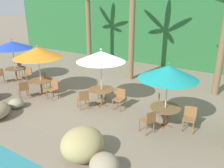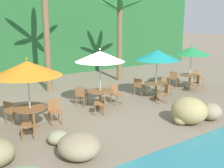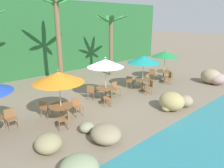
{
  "view_description": "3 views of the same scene",
  "coord_description": "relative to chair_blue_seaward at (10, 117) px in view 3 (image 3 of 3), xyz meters",
  "views": [
    {
      "loc": [
        5.58,
        -7.44,
        4.36
      ],
      "look_at": [
        0.5,
        0.53,
        0.95
      ],
      "focal_mm": 37.52,
      "sensor_mm": 36.0,
      "label": 1
    },
    {
      "loc": [
        -5.74,
        -9.01,
        3.58
      ],
      "look_at": [
        0.72,
        0.18,
        0.96
      ],
      "focal_mm": 43.51,
      "sensor_mm": 36.0,
      "label": 2
    },
    {
      "loc": [
        -7.13,
        -8.43,
        4.53
      ],
      "look_at": [
        0.52,
        0.11,
        0.92
      ],
      "focal_mm": 33.48,
      "sensor_mm": 36.0,
      "label": 3
    }
  ],
  "objects": [
    {
      "name": "chair_blue_seaward",
      "position": [
        0.0,
        0.0,
        0.0
      ],
      "size": [
        0.44,
        0.45,
        0.87
      ],
      "color": "olive",
      "rests_on": "ground"
    },
    {
      "name": "terrace_deck",
      "position": [
        4.98,
        -0.46,
        -0.51
      ],
      "size": [
        18.0,
        5.2,
        0.01
      ],
      "color": "gray",
      "rests_on": "ground"
    },
    {
      "name": "chair_teal_inland",
      "position": [
        7.68,
        0.27,
        0.0
      ],
      "size": [
        0.56,
        0.55,
        0.87
      ],
      "color": "olive",
      "rests_on": "ground"
    },
    {
      "name": "foliage_backdrop",
      "position": [
        4.98,
        8.54,
        2.49
      ],
      "size": [
        28.0,
        2.4,
        6.0
      ],
      "color": "#286633",
      "rests_on": "ground"
    },
    {
      "name": "umbrella_orange",
      "position": [
        1.97,
        -0.79,
        1.56
      ],
      "size": [
        2.25,
        2.25,
        2.43
      ],
      "color": "silver",
      "rests_on": "ground"
    },
    {
      "name": "chair_orange_left",
      "position": [
        1.72,
        -1.61,
        0.0
      ],
      "size": [
        0.56,
        0.56,
        0.87
      ],
      "color": "olive",
      "rests_on": "ground"
    },
    {
      "name": "dining_table_teal",
      "position": [
        8.1,
        -0.47,
        0.1
      ],
      "size": [
        1.1,
        1.1,
        0.74
      ],
      "color": "brown",
      "rests_on": "ground"
    },
    {
      "name": "chair_teal_left",
      "position": [
        7.83,
        -1.28,
        0.0
      ],
      "size": [
        0.56,
        0.56,
        0.87
      ],
      "color": "olive",
      "rests_on": "ground"
    },
    {
      "name": "umbrella_teal",
      "position": [
        8.1,
        -0.47,
        1.54
      ],
      "size": [
        2.07,
        2.07,
        2.4
      ],
      "color": "silver",
      "rests_on": "ground"
    },
    {
      "name": "dining_table_white",
      "position": [
        5.14,
        -0.23,
        0.1
      ],
      "size": [
        1.1,
        1.1,
        0.74
      ],
      "color": "brown",
      "rests_on": "ground"
    },
    {
      "name": "rock_seawall",
      "position": [
        5.19,
        -3.55,
        -0.12
      ],
      "size": [
        17.02,
        3.16,
        1.04
      ],
      "color": "gray",
      "rests_on": "ground"
    },
    {
      "name": "chair_teal_seaward",
      "position": [
        8.93,
        -0.28,
        0.0
      ],
      "size": [
        0.47,
        0.47,
        0.87
      ],
      "color": "olive",
      "rests_on": "ground"
    },
    {
      "name": "palm_tree_second",
      "position": [
        4.45,
        3.69,
        3.49
      ],
      "size": [
        3.34,
        3.46,
        6.09
      ],
      "color": "brown",
      "rests_on": "ground"
    },
    {
      "name": "chair_orange_seaward",
      "position": [
        2.83,
        -0.8,
        0.0
      ],
      "size": [
        0.47,
        0.47,
        0.87
      ],
      "color": "olive",
      "rests_on": "ground"
    },
    {
      "name": "umbrella_white",
      "position": [
        5.14,
        -0.23,
        1.67
      ],
      "size": [
        2.04,
        2.04,
        2.51
      ],
      "color": "silver",
      "rests_on": "ground"
    },
    {
      "name": "chair_green_inland",
      "position": [
        10.45,
        0.56,
        0.0
      ],
      "size": [
        0.58,
        0.58,
        0.87
      ],
      "color": "olive",
      "rests_on": "ground"
    },
    {
      "name": "dining_table_orange",
      "position": [
        1.97,
        -0.79,
        0.1
      ],
      "size": [
        1.1,
        1.1,
        0.74
      ],
      "color": "brown",
      "rests_on": "ground"
    },
    {
      "name": "chair_green_seaward",
      "position": [
        11.79,
        -0.01,
        0.0
      ],
      "size": [
        0.44,
        0.44,
        0.87
      ],
      "color": "olive",
      "rests_on": "ground"
    },
    {
      "name": "umbrella_green",
      "position": [
        10.95,
        -0.14,
        1.52
      ],
      "size": [
        1.97,
        1.97,
        2.36
      ],
      "color": "silver",
      "rests_on": "ground"
    },
    {
      "name": "chair_white_left",
      "position": [
        4.73,
        -0.98,
        0.0
      ],
      "size": [
        0.59,
        0.59,
        0.87
      ],
      "color": "olive",
      "rests_on": "ground"
    },
    {
      "name": "chair_white_inland",
      "position": [
        4.58,
        0.42,
        0.0
      ],
      "size": [
        0.59,
        0.59,
        0.87
      ],
      "color": "olive",
      "rests_on": "ground"
    },
    {
      "name": "ground_plane",
      "position": [
        4.98,
        -0.46,
        -0.51
      ],
      "size": [
        120.0,
        120.0,
        0.0
      ],
      "primitive_type": "plane",
      "color": "gray"
    },
    {
      "name": "dining_table_green",
      "position": [
        10.95,
        -0.14,
        0.1
      ],
      "size": [
        1.1,
        1.1,
        0.74
      ],
      "color": "brown",
      "rests_on": "ground"
    },
    {
      "name": "chair_green_left",
      "position": [
        10.52,
        -0.88,
        0.0
      ],
      "size": [
        0.59,
        0.59,
        0.87
      ],
      "color": "olive",
      "rests_on": "ground"
    },
    {
      "name": "palm_tree_third",
      "position": [
        9.1,
        3.78,
        2.78
      ],
      "size": [
        2.89,
        2.76,
        4.84
      ],
      "color": "brown",
      "rests_on": "ground"
    },
    {
      "name": "chair_orange_inland",
      "position": [
        1.53,
        -0.06,
        0.0
      ],
      "size": [
        0.57,
        0.56,
        0.87
      ],
      "color": "olive",
      "rests_on": "ground"
    },
    {
      "name": "chair_white_seaward",
      "position": [
        5.99,
        -0.12,
        0.0
      ],
      "size": [
        0.43,
        0.43,
        0.87
      ],
      "color": "olive",
      "rests_on": "ground"
    }
  ]
}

